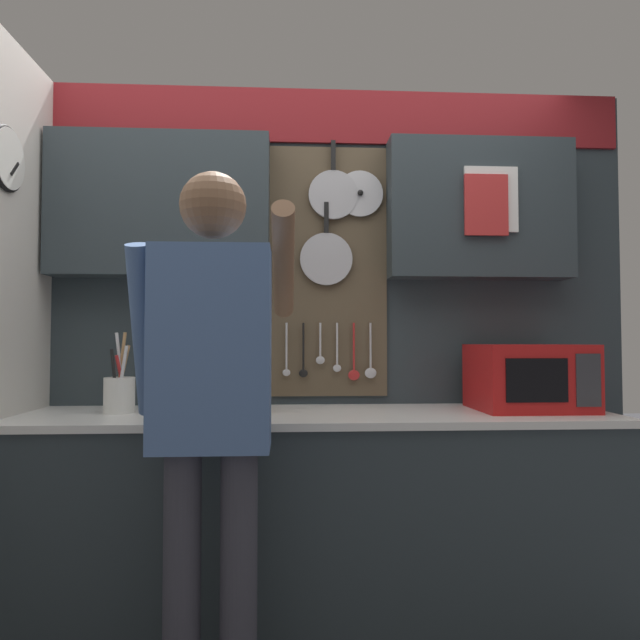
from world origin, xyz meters
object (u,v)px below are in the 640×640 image
at_px(knife_block, 248,387).
at_px(microwave, 529,377).
at_px(person, 212,389).
at_px(utensil_crock, 119,392).

bearing_deg(knife_block, microwave, -0.03).
bearing_deg(person, knife_block, 82.42).
xyz_separation_m(microwave, utensil_crock, (-1.77, 0.00, -0.06)).
distance_m(knife_block, person, 0.58).
bearing_deg(person, utensil_crock, 128.90).
bearing_deg(knife_block, person, -97.58).
bearing_deg(utensil_crock, person, -51.10).
height_order(microwave, knife_block, microwave).
distance_m(microwave, person, 1.43).
relative_size(knife_block, person, 0.16).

